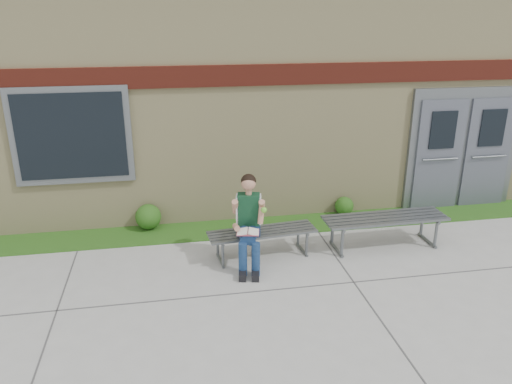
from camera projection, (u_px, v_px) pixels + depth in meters
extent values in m
plane|color=#9E9E99|center=(294.00, 309.00, 6.42)|extent=(80.00, 80.00, 0.00)
cube|color=#2E5316|center=(258.00, 227.00, 8.81)|extent=(16.00, 0.80, 0.02)
cube|color=beige|center=(231.00, 86.00, 11.27)|extent=(16.00, 6.00, 4.00)
cube|color=maroon|center=(254.00, 75.00, 8.26)|extent=(16.00, 0.06, 0.35)
cube|color=slate|center=(72.00, 136.00, 8.07)|extent=(1.90, 0.08, 1.60)
cube|color=black|center=(71.00, 136.00, 8.03)|extent=(1.70, 0.04, 1.40)
cube|color=slate|center=(462.00, 149.00, 9.42)|extent=(2.20, 0.08, 2.30)
cube|color=#535764|center=(439.00, 156.00, 9.32)|extent=(0.92, 0.06, 2.10)
cube|color=#535764|center=(487.00, 153.00, 9.49)|extent=(0.92, 0.06, 2.10)
cube|color=slate|center=(262.00, 232.00, 7.65)|extent=(1.70, 0.63, 0.03)
cube|color=slate|center=(219.00, 248.00, 7.62)|extent=(0.09, 0.46, 0.38)
cube|color=slate|center=(304.00, 242.00, 7.84)|extent=(0.09, 0.46, 0.38)
cube|color=slate|center=(385.00, 218.00, 7.96)|extent=(2.00, 0.60, 0.04)
cube|color=slate|center=(337.00, 237.00, 7.92)|extent=(0.06, 0.55, 0.45)
cube|color=slate|center=(429.00, 230.00, 8.18)|extent=(0.06, 0.55, 0.45)
cube|color=navy|center=(249.00, 228.00, 7.54)|extent=(0.39, 0.31, 0.16)
cube|color=#0E351C|center=(249.00, 209.00, 7.41)|extent=(0.36, 0.27, 0.47)
sphere|color=tan|center=(249.00, 183.00, 7.26)|extent=(0.25, 0.25, 0.22)
sphere|color=black|center=(249.00, 181.00, 7.27)|extent=(0.27, 0.27, 0.23)
cylinder|color=navy|center=(242.00, 234.00, 7.28)|extent=(0.23, 0.45, 0.15)
cylinder|color=navy|center=(255.00, 234.00, 7.28)|extent=(0.23, 0.45, 0.15)
cylinder|color=navy|center=(243.00, 259.00, 7.15)|extent=(0.12, 0.12, 0.51)
cylinder|color=navy|center=(256.00, 259.00, 7.14)|extent=(0.12, 0.12, 0.51)
cube|color=black|center=(243.00, 274.00, 7.15)|extent=(0.15, 0.28, 0.10)
cube|color=black|center=(256.00, 275.00, 7.15)|extent=(0.15, 0.28, 0.10)
cylinder|color=tan|center=(235.00, 207.00, 7.33)|extent=(0.14, 0.24, 0.27)
cylinder|color=tan|center=(262.00, 207.00, 7.33)|extent=(0.14, 0.24, 0.27)
cube|color=white|center=(248.00, 232.00, 7.13)|extent=(0.36, 0.28, 0.02)
cube|color=#C4495C|center=(248.00, 232.00, 7.13)|extent=(0.36, 0.29, 0.01)
sphere|color=#71D037|center=(264.00, 210.00, 7.19)|extent=(0.09, 0.09, 0.09)
sphere|color=#2E5316|center=(148.00, 217.00, 8.65)|extent=(0.44, 0.44, 0.44)
sphere|color=#2E5316|center=(344.00, 206.00, 9.26)|extent=(0.34, 0.34, 0.34)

